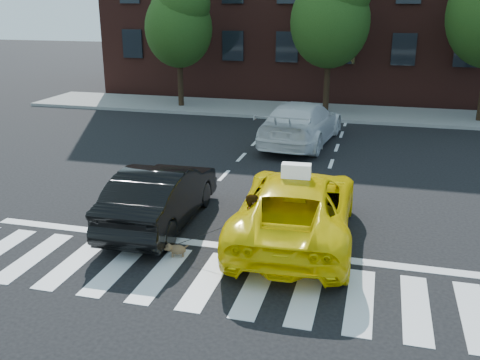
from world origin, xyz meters
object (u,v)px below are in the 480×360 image
Objects in this scene: black_sedan at (161,195)px; white_suv at (301,123)px; dog at (176,249)px; tree_mid at (331,12)px; taxi at (296,207)px; tree_left at (179,20)px; woman at (254,228)px.

white_suv is at bearing -105.39° from black_sedan.
black_sedan reaches higher than dog.
taxi is at bearing -86.69° from tree_mid.
tree_left is 0.92× the size of tree_mid.
white_suv is (-0.38, -5.68, -4.02)m from tree_mid.
white_suv is at bearing -85.03° from taxi.
tree_left reaches higher than black_sedan.
woman is 1.81m from dog.
tree_left reaches higher than dog.
tree_left is 1.42× the size of black_sedan.
white_suv reaches higher than taxi.
tree_left is 12.48× the size of dog.
white_suv is at bearing -93.80° from tree_mid.
tree_left reaches higher than taxi.
woman is (2.71, -1.40, 0.00)m from black_sedan.
tree_left is 17.12m from taxi.
tree_mid reaches higher than taxi.
taxi is at bearing -22.67° from woman.
white_suv is at bearing 6.16° from woman.
tree_left is at bearing -32.23° from white_suv.
taxi reaches higher than woman.
black_sedan is (4.95, -14.50, -3.69)m from tree_left.
dog is (-2.37, -1.67, -0.60)m from taxi.
white_suv reaches higher than woman.
woman is (7.66, -15.90, -3.68)m from tree_left.
taxi is at bearing -60.09° from tree_left.
woman is at bearing -64.27° from tree_left.
tree_left is at bearing 180.00° from tree_mid.
tree_left is 7.51m from tree_mid.
tree_left is 17.75m from dog.
black_sedan is at bearing -2.88° from taxi.
tree_mid is 1.55× the size of black_sedan.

